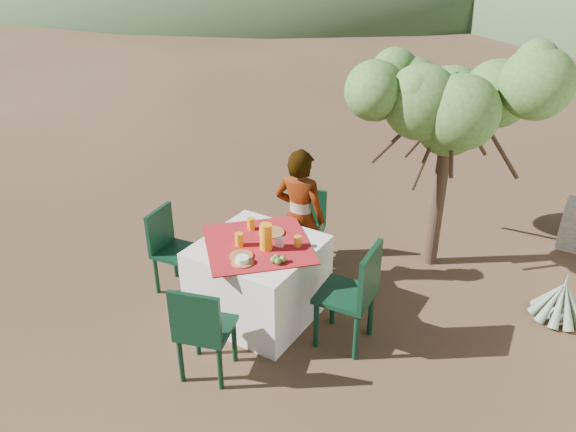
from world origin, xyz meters
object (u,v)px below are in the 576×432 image
(chair_near, at_px, (202,329))
(shrub_tree, at_px, (458,114))
(chair_left, at_px, (171,246))
(juice_pitcher, at_px, (266,237))
(agave, at_px, (561,301))
(table, at_px, (259,279))
(chair_far, at_px, (306,224))
(chair_right, at_px, (355,292))
(person, at_px, (300,218))

(chair_near, distance_m, shrub_tree, 3.19)
(chair_left, relative_size, juice_pitcher, 3.55)
(chair_near, height_order, shrub_tree, shrub_tree)
(juice_pitcher, bearing_deg, shrub_tree, 60.62)
(chair_left, xyz_separation_m, agave, (3.45, 1.53, -0.29))
(table, relative_size, chair_near, 1.45)
(chair_near, xyz_separation_m, shrub_tree, (1.04, 2.77, 1.18))
(juice_pitcher, bearing_deg, chair_far, 101.15)
(chair_right, relative_size, person, 0.68)
(person, relative_size, agave, 2.56)
(table, distance_m, shrub_tree, 2.51)
(shrub_tree, height_order, juice_pitcher, shrub_tree)
(chair_left, bearing_deg, juice_pitcher, -94.57)
(table, xyz_separation_m, shrub_tree, (1.16, 1.81, 1.30))
(table, relative_size, chair_far, 1.58)
(chair_near, distance_m, chair_right, 1.32)
(chair_right, bearing_deg, agave, 127.28)
(person, xyz_separation_m, shrub_tree, (1.12, 1.12, 0.96))
(shrub_tree, relative_size, agave, 3.76)
(chair_near, xyz_separation_m, juice_pitcher, (-0.01, 0.92, 0.39))
(table, bearing_deg, chair_right, 3.81)
(chair_right, xyz_separation_m, person, (-0.92, 0.62, 0.18))
(shrub_tree, bearing_deg, chair_near, -110.51)
(chair_near, bearing_deg, chair_right, -146.39)
(shrub_tree, bearing_deg, chair_left, -138.27)
(table, distance_m, chair_near, 0.97)
(table, bearing_deg, chair_left, -173.96)
(person, bearing_deg, juice_pitcher, 89.54)
(chair_near, xyz_separation_m, person, (-0.09, 1.65, 0.23))
(shrub_tree, bearing_deg, person, -135.02)
(chair_left, xyz_separation_m, chair_right, (1.94, 0.17, 0.07))
(chair_far, distance_m, person, 0.48)
(agave, xyz_separation_m, juice_pitcher, (-2.34, -1.46, 0.69))
(table, height_order, chair_left, chair_left)
(chair_far, relative_size, chair_near, 0.92)
(chair_near, height_order, person, person)
(chair_right, distance_m, agave, 2.06)
(chair_near, relative_size, chair_right, 0.91)
(chair_far, height_order, juice_pitcher, juice_pitcher)
(person, height_order, juice_pitcher, person)
(chair_left, relative_size, chair_right, 0.88)
(chair_right, bearing_deg, shrub_tree, 168.46)
(chair_far, height_order, chair_left, chair_left)
(table, relative_size, agave, 2.29)
(chair_far, bearing_deg, person, -84.68)
(chair_right, distance_m, person, 1.13)
(table, distance_m, juice_pitcher, 0.52)
(chair_far, distance_m, agave, 2.59)
(chair_far, height_order, agave, chair_far)
(chair_near, xyz_separation_m, agave, (2.33, 2.38, -0.31))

